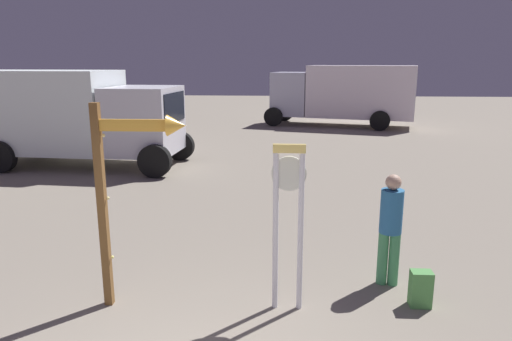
% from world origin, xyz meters
% --- Properties ---
extents(standing_clock, '(0.42, 0.10, 2.11)m').
position_xyz_m(standing_clock, '(0.93, 2.24, 1.29)').
color(standing_clock, silver).
rests_on(standing_clock, ground_plane).
extents(arrow_sign, '(1.13, 0.26, 2.59)m').
position_xyz_m(arrow_sign, '(-1.00, 2.18, 1.75)').
color(arrow_sign, brown).
rests_on(arrow_sign, ground_plane).
extents(person_near_clock, '(0.30, 0.30, 1.59)m').
position_xyz_m(person_near_clock, '(2.34, 2.97, 0.89)').
color(person_near_clock, '#46945F').
rests_on(person_near_clock, ground_plane).
extents(backpack, '(0.27, 0.23, 0.48)m').
position_xyz_m(backpack, '(2.63, 2.38, 0.23)').
color(backpack, '#52974C').
rests_on(backpack, ground_plane).
extents(box_truck_near, '(6.62, 2.94, 2.81)m').
position_xyz_m(box_truck_near, '(-5.59, 10.21, 1.55)').
color(box_truck_near, white).
rests_on(box_truck_near, ground_plane).
extents(box_truck_far, '(7.26, 3.90, 2.88)m').
position_xyz_m(box_truck_far, '(3.64, 19.65, 1.60)').
color(box_truck_far, white).
rests_on(box_truck_far, ground_plane).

